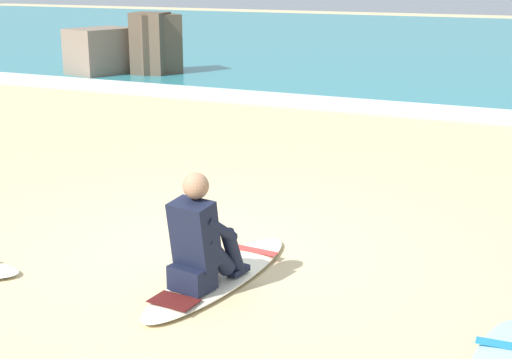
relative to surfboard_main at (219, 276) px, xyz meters
name	(u,v)px	position (x,y,z in m)	size (l,w,h in m)	color
ground_plane	(205,250)	(-0.45, 0.54, -0.04)	(80.00, 80.00, 0.00)	#CCB584
sea	(506,45)	(-0.45, 22.00, 0.01)	(80.00, 28.00, 0.10)	teal
breaking_foam	(409,109)	(-0.45, 8.30, 0.02)	(80.00, 0.90, 0.11)	white
surfboard_main	(219,276)	(0.00, 0.00, 0.00)	(0.67, 2.10, 0.08)	#EFE5C6
surfer_seated	(201,242)	(-0.01, -0.28, 0.40)	(0.44, 0.74, 0.95)	black
rock_outcrop_distant	(130,49)	(-7.75, 9.99, 0.65)	(2.59, 2.16, 1.56)	#756656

